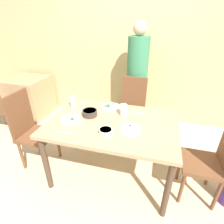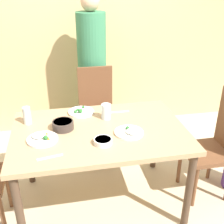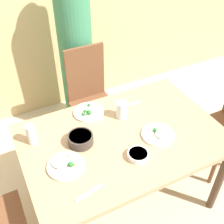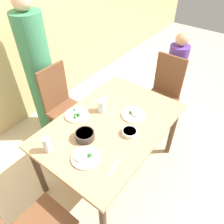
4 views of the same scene
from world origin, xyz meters
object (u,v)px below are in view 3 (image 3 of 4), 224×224
(bowl_curry, at_px, (81,139))
(plate_rice_adult, at_px, (159,134))
(person_adult, at_px, (76,55))
(chair_adult_spot, at_px, (91,96))
(glass_water_tall, at_px, (32,134))

(bowl_curry, relative_size, plate_rice_adult, 0.75)
(person_adult, bearing_deg, chair_adult_spot, -90.00)
(plate_rice_adult, bearing_deg, chair_adult_spot, 97.78)
(chair_adult_spot, relative_size, plate_rice_adult, 4.36)
(person_adult, bearing_deg, bowl_curry, -109.71)
(bowl_curry, bearing_deg, glass_water_tall, 152.43)
(bowl_curry, bearing_deg, chair_adult_spot, 62.81)
(plate_rice_adult, xyz_separation_m, glass_water_tall, (-0.80, 0.33, 0.06))
(glass_water_tall, bearing_deg, plate_rice_adult, -22.67)
(glass_water_tall, bearing_deg, person_adult, 53.89)
(chair_adult_spot, bearing_deg, person_adult, 90.00)
(bowl_curry, height_order, glass_water_tall, glass_water_tall)
(bowl_curry, xyz_separation_m, glass_water_tall, (-0.29, 0.15, 0.04))
(bowl_curry, bearing_deg, person_adult, 70.29)
(chair_adult_spot, xyz_separation_m, bowl_curry, (-0.38, -0.75, 0.26))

